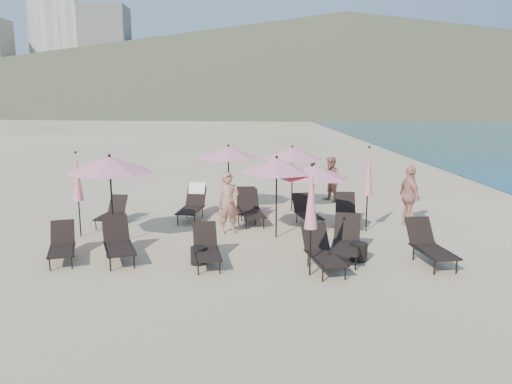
{
  "coord_description": "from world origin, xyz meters",
  "views": [
    {
      "loc": [
        -0.97,
        -11.53,
        3.94
      ],
      "look_at": [
        -0.67,
        3.5,
        1.1
      ],
      "focal_mm": 35.0,
      "sensor_mm": 36.0,
      "label": 1
    }
  ],
  "objects_px": {
    "lounger_4": "(346,240)",
    "umbrella_open_0": "(110,165)",
    "lounger_2": "(206,247)",
    "side_table_1": "(359,252)",
    "side_table_0": "(198,255)",
    "lounger_7": "(193,203)",
    "lounger_3": "(322,251)",
    "umbrella_open_2": "(314,171)",
    "umbrella_open_3": "(228,152)",
    "lounger_0": "(62,244)",
    "lounger_11": "(346,212)",
    "umbrella_open_4": "(292,153)",
    "umbrella_closed_2": "(77,178)",
    "lounger_1": "(118,242)",
    "lounger_10": "(307,211)",
    "umbrella_open_1": "(277,165)",
    "beachgoer_c": "(410,196)",
    "beachgoer_b": "(331,179)",
    "umbrella_closed_0": "(311,198)",
    "lounger_5": "(429,245)",
    "umbrella_closed_1": "(368,172)",
    "lounger_8": "(251,209)",
    "lounger_9": "(246,206)"
  },
  "relations": [
    {
      "from": "umbrella_open_4",
      "to": "lounger_10",
      "type": "bearing_deg",
      "value": -81.84
    },
    {
      "from": "umbrella_open_1",
      "to": "umbrella_closed_0",
      "type": "xyz_separation_m",
      "value": [
        0.57,
        -3.12,
        -0.32
      ]
    },
    {
      "from": "lounger_4",
      "to": "side_table_1",
      "type": "height_order",
      "value": "lounger_4"
    },
    {
      "from": "lounger_0",
      "to": "lounger_11",
      "type": "relative_size",
      "value": 0.95
    },
    {
      "from": "beachgoer_c",
      "to": "umbrella_closed_1",
      "type": "bearing_deg",
      "value": 102.45
    },
    {
      "from": "umbrella_open_1",
      "to": "side_table_0",
      "type": "height_order",
      "value": "umbrella_open_1"
    },
    {
      "from": "lounger_10",
      "to": "umbrella_open_4",
      "type": "bearing_deg",
      "value": 86.25
    },
    {
      "from": "umbrella_open_1",
      "to": "lounger_9",
      "type": "bearing_deg",
      "value": 110.7
    },
    {
      "from": "umbrella_open_0",
      "to": "side_table_0",
      "type": "bearing_deg",
      "value": -34.23
    },
    {
      "from": "umbrella_closed_0",
      "to": "umbrella_open_3",
      "type": "bearing_deg",
      "value": 107.35
    },
    {
      "from": "umbrella_open_2",
      "to": "umbrella_open_3",
      "type": "distance_m",
      "value": 4.32
    },
    {
      "from": "lounger_10",
      "to": "umbrella_open_1",
      "type": "distance_m",
      "value": 2.47
    },
    {
      "from": "lounger_0",
      "to": "umbrella_open_3",
      "type": "height_order",
      "value": "umbrella_open_3"
    },
    {
      "from": "lounger_3",
      "to": "lounger_4",
      "type": "bearing_deg",
      "value": 36.64
    },
    {
      "from": "side_table_1",
      "to": "umbrella_open_0",
      "type": "bearing_deg",
      "value": 166.62
    },
    {
      "from": "lounger_2",
      "to": "side_table_1",
      "type": "bearing_deg",
      "value": -6.06
    },
    {
      "from": "lounger_3",
      "to": "lounger_11",
      "type": "distance_m",
      "value": 4.22
    },
    {
      "from": "lounger_1",
      "to": "lounger_2",
      "type": "height_order",
      "value": "lounger_1"
    },
    {
      "from": "lounger_1",
      "to": "lounger_2",
      "type": "relative_size",
      "value": 1.12
    },
    {
      "from": "lounger_8",
      "to": "lounger_10",
      "type": "bearing_deg",
      "value": -15.93
    },
    {
      "from": "lounger_0",
      "to": "umbrella_open_3",
      "type": "relative_size",
      "value": 0.69
    },
    {
      "from": "umbrella_open_2",
      "to": "lounger_5",
      "type": "bearing_deg",
      "value": -41.04
    },
    {
      "from": "lounger_2",
      "to": "lounger_11",
      "type": "xyz_separation_m",
      "value": [
        4.08,
        3.57,
        0.03
      ]
    },
    {
      "from": "lounger_10",
      "to": "umbrella_open_0",
      "type": "relative_size",
      "value": 0.67
    },
    {
      "from": "lounger_8",
      "to": "beachgoer_b",
      "type": "distance_m",
      "value": 4.54
    },
    {
      "from": "lounger_4",
      "to": "umbrella_open_0",
      "type": "bearing_deg",
      "value": -178.16
    },
    {
      "from": "umbrella_open_1",
      "to": "beachgoer_c",
      "type": "relative_size",
      "value": 1.25
    },
    {
      "from": "lounger_7",
      "to": "umbrella_closed_1",
      "type": "distance_m",
      "value": 5.76
    },
    {
      "from": "lounger_0",
      "to": "umbrella_open_2",
      "type": "height_order",
      "value": "umbrella_open_2"
    },
    {
      "from": "lounger_3",
      "to": "umbrella_open_0",
      "type": "xyz_separation_m",
      "value": [
        -5.39,
        2.11,
        1.75
      ]
    },
    {
      "from": "umbrella_closed_2",
      "to": "lounger_7",
      "type": "bearing_deg",
      "value": 34.78
    },
    {
      "from": "lounger_9",
      "to": "umbrella_open_1",
      "type": "relative_size",
      "value": 0.72
    },
    {
      "from": "umbrella_closed_0",
      "to": "beachgoer_b",
      "type": "xyz_separation_m",
      "value": [
        1.83,
        8.13,
        -0.9
      ]
    },
    {
      "from": "lounger_4",
      "to": "side_table_0",
      "type": "distance_m",
      "value": 3.65
    },
    {
      "from": "umbrella_open_4",
      "to": "umbrella_closed_2",
      "type": "height_order",
      "value": "umbrella_closed_2"
    },
    {
      "from": "lounger_7",
      "to": "beachgoer_b",
      "type": "height_order",
      "value": "beachgoer_b"
    },
    {
      "from": "umbrella_closed_2",
      "to": "lounger_0",
      "type": "bearing_deg",
      "value": -83.07
    },
    {
      "from": "lounger_0",
      "to": "lounger_2",
      "type": "height_order",
      "value": "lounger_2"
    },
    {
      "from": "lounger_5",
      "to": "umbrella_open_2",
      "type": "height_order",
      "value": "umbrella_open_2"
    },
    {
      "from": "lounger_7",
      "to": "side_table_0",
      "type": "relative_size",
      "value": 4.38
    },
    {
      "from": "lounger_7",
      "to": "lounger_3",
      "type": "bearing_deg",
      "value": -47.02
    },
    {
      "from": "umbrella_open_0",
      "to": "umbrella_open_4",
      "type": "height_order",
      "value": "umbrella_open_0"
    },
    {
      "from": "lounger_4",
      "to": "beachgoer_b",
      "type": "xyz_separation_m",
      "value": [
        0.79,
        6.96,
        0.4
      ]
    },
    {
      "from": "umbrella_open_2",
      "to": "lounger_10",
      "type": "bearing_deg",
      "value": 89.15
    },
    {
      "from": "lounger_3",
      "to": "lounger_11",
      "type": "relative_size",
      "value": 1.02
    },
    {
      "from": "lounger_8",
      "to": "umbrella_open_0",
      "type": "relative_size",
      "value": 0.72
    },
    {
      "from": "side_table_0",
      "to": "lounger_9",
      "type": "bearing_deg",
      "value": 75.52
    },
    {
      "from": "umbrella_closed_2",
      "to": "side_table_0",
      "type": "relative_size",
      "value": 5.86
    },
    {
      "from": "umbrella_open_3",
      "to": "umbrella_open_1",
      "type": "bearing_deg",
      "value": -66.77
    },
    {
      "from": "umbrella_open_2",
      "to": "umbrella_open_4",
      "type": "bearing_deg",
      "value": 94.18
    }
  ]
}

